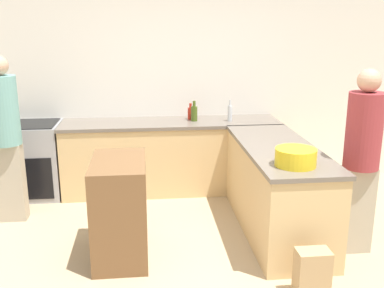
{
  "coord_description": "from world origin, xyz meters",
  "views": [
    {
      "loc": [
        -0.31,
        -3.22,
        2.05
      ],
      "look_at": [
        0.13,
        0.87,
        0.93
      ],
      "focal_mm": 42.0,
      "sensor_mm": 36.0,
      "label": 1
    }
  ],
  "objects_px": {
    "vinegar_bottle_clear": "(230,113)",
    "paper_bag": "(312,274)",
    "person_by_range": "(6,133)",
    "person_at_peninsula": "(361,155)",
    "island_table": "(120,209)",
    "hot_sauce_bottle": "(191,113)",
    "mixing_bowl": "(296,157)",
    "olive_oil_bottle": "(194,113)",
    "range_oven": "(30,160)"
  },
  "relations": [
    {
      "from": "vinegar_bottle_clear",
      "to": "paper_bag",
      "type": "distance_m",
      "value": 2.48
    },
    {
      "from": "person_by_range",
      "to": "person_at_peninsula",
      "type": "relative_size",
      "value": 1.04
    },
    {
      "from": "island_table",
      "to": "hot_sauce_bottle",
      "type": "relative_size",
      "value": 4.45
    },
    {
      "from": "island_table",
      "to": "mixing_bowl",
      "type": "xyz_separation_m",
      "value": [
        1.48,
        -0.25,
        0.51
      ]
    },
    {
      "from": "mixing_bowl",
      "to": "person_by_range",
      "type": "height_order",
      "value": "person_by_range"
    },
    {
      "from": "olive_oil_bottle",
      "to": "person_at_peninsula",
      "type": "relative_size",
      "value": 0.15
    },
    {
      "from": "island_table",
      "to": "paper_bag",
      "type": "relative_size",
      "value": 2.31
    },
    {
      "from": "person_at_peninsula",
      "to": "paper_bag",
      "type": "distance_m",
      "value": 1.18
    },
    {
      "from": "mixing_bowl",
      "to": "person_by_range",
      "type": "relative_size",
      "value": 0.2
    },
    {
      "from": "person_at_peninsula",
      "to": "paper_bag",
      "type": "bearing_deg",
      "value": -133.98
    },
    {
      "from": "island_table",
      "to": "vinegar_bottle_clear",
      "type": "relative_size",
      "value": 3.44
    },
    {
      "from": "paper_bag",
      "to": "person_at_peninsula",
      "type": "bearing_deg",
      "value": 46.02
    },
    {
      "from": "person_by_range",
      "to": "person_at_peninsula",
      "type": "bearing_deg",
      "value": -17.28
    },
    {
      "from": "olive_oil_bottle",
      "to": "paper_bag",
      "type": "height_order",
      "value": "olive_oil_bottle"
    },
    {
      "from": "mixing_bowl",
      "to": "vinegar_bottle_clear",
      "type": "distance_m",
      "value": 1.8
    },
    {
      "from": "mixing_bowl",
      "to": "olive_oil_bottle",
      "type": "xyz_separation_m",
      "value": [
        -0.65,
        1.84,
        0.02
      ]
    },
    {
      "from": "hot_sauce_bottle",
      "to": "person_at_peninsula",
      "type": "relative_size",
      "value": 0.12
    },
    {
      "from": "vinegar_bottle_clear",
      "to": "person_by_range",
      "type": "bearing_deg",
      "value": -165.48
    },
    {
      "from": "olive_oil_bottle",
      "to": "hot_sauce_bottle",
      "type": "height_order",
      "value": "olive_oil_bottle"
    },
    {
      "from": "person_by_range",
      "to": "paper_bag",
      "type": "distance_m",
      "value": 3.24
    },
    {
      "from": "range_oven",
      "to": "island_table",
      "type": "bearing_deg",
      "value": -54.46
    },
    {
      "from": "paper_bag",
      "to": "person_by_range",
      "type": "bearing_deg",
      "value": 147.32
    },
    {
      "from": "paper_bag",
      "to": "mixing_bowl",
      "type": "bearing_deg",
      "value": 89.03
    },
    {
      "from": "range_oven",
      "to": "paper_bag",
      "type": "relative_size",
      "value": 2.3
    },
    {
      "from": "island_table",
      "to": "vinegar_bottle_clear",
      "type": "xyz_separation_m",
      "value": [
        1.27,
        1.54,
        0.54
      ]
    },
    {
      "from": "vinegar_bottle_clear",
      "to": "mixing_bowl",
      "type": "bearing_deg",
      "value": -83.03
    },
    {
      "from": "mixing_bowl",
      "to": "person_by_range",
      "type": "bearing_deg",
      "value": 156.61
    },
    {
      "from": "island_table",
      "to": "person_by_range",
      "type": "relative_size",
      "value": 0.52
    },
    {
      "from": "range_oven",
      "to": "island_table",
      "type": "relative_size",
      "value": 0.99
    },
    {
      "from": "vinegar_bottle_clear",
      "to": "olive_oil_bottle",
      "type": "distance_m",
      "value": 0.43
    },
    {
      "from": "vinegar_bottle_clear",
      "to": "paper_bag",
      "type": "relative_size",
      "value": 0.67
    },
    {
      "from": "vinegar_bottle_clear",
      "to": "hot_sauce_bottle",
      "type": "xyz_separation_m",
      "value": [
        -0.46,
        0.15,
        -0.02
      ]
    },
    {
      "from": "mixing_bowl",
      "to": "hot_sauce_bottle",
      "type": "height_order",
      "value": "hot_sauce_bottle"
    },
    {
      "from": "person_at_peninsula",
      "to": "olive_oil_bottle",
      "type": "bearing_deg",
      "value": 126.89
    },
    {
      "from": "olive_oil_bottle",
      "to": "range_oven",
      "type": "bearing_deg",
      "value": 179.79
    },
    {
      "from": "mixing_bowl",
      "to": "vinegar_bottle_clear",
      "type": "xyz_separation_m",
      "value": [
        -0.22,
        1.79,
        0.03
      ]
    },
    {
      "from": "island_table",
      "to": "paper_bag",
      "type": "height_order",
      "value": "island_table"
    },
    {
      "from": "person_at_peninsula",
      "to": "paper_bag",
      "type": "relative_size",
      "value": 4.3
    },
    {
      "from": "person_at_peninsula",
      "to": "mixing_bowl",
      "type": "bearing_deg",
      "value": -169.09
    },
    {
      "from": "mixing_bowl",
      "to": "person_by_range",
      "type": "distance_m",
      "value": 2.9
    },
    {
      "from": "island_table",
      "to": "person_by_range",
      "type": "bearing_deg",
      "value": 142.57
    },
    {
      "from": "olive_oil_bottle",
      "to": "person_at_peninsula",
      "type": "height_order",
      "value": "person_at_peninsula"
    },
    {
      "from": "paper_bag",
      "to": "olive_oil_bottle",
      "type": "bearing_deg",
      "value": 104.94
    },
    {
      "from": "mixing_bowl",
      "to": "person_at_peninsula",
      "type": "relative_size",
      "value": 0.21
    },
    {
      "from": "hot_sauce_bottle",
      "to": "paper_bag",
      "type": "xyz_separation_m",
      "value": [
        0.67,
        -2.49,
        -0.77
      ]
    },
    {
      "from": "range_oven",
      "to": "vinegar_bottle_clear",
      "type": "xyz_separation_m",
      "value": [
        2.41,
        -0.06,
        0.54
      ]
    },
    {
      "from": "person_at_peninsula",
      "to": "range_oven",
      "type": "bearing_deg",
      "value": 152.17
    },
    {
      "from": "island_table",
      "to": "hot_sauce_bottle",
      "type": "distance_m",
      "value": 1.94
    },
    {
      "from": "range_oven",
      "to": "paper_bag",
      "type": "xyz_separation_m",
      "value": [
        2.62,
        -2.4,
        -0.25
      ]
    },
    {
      "from": "vinegar_bottle_clear",
      "to": "paper_bag",
      "type": "xyz_separation_m",
      "value": [
        0.21,
        -2.34,
        -0.79
      ]
    }
  ]
}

